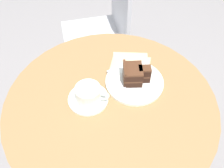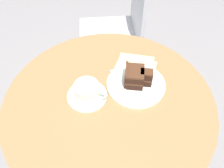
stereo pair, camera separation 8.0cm
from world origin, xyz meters
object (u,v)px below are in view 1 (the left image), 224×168
object	(u,v)px
saucer	(88,99)
cake_slice	(134,74)
cake_plate	(134,82)
teaspoon	(77,92)
coffee_cup	(89,94)
cafe_chair	(107,21)
napkin	(130,67)
fork	(117,80)

from	to	relation	value
saucer	cake_slice	distance (m)	0.19
saucer	cake_plate	size ratio (longest dim) A/B	0.66
teaspoon	cake_plate	bearing A→B (deg)	-74.26
coffee_cup	cake_plate	bearing A→B (deg)	35.22
saucer	cafe_chair	xyz separation A→B (m)	(-0.05, 0.74, -0.19)
coffee_cup	napkin	world-z (taller)	coffee_cup
cake_slice	cafe_chair	size ratio (longest dim) A/B	0.12
napkin	saucer	bearing A→B (deg)	-125.77
teaspoon	napkin	world-z (taller)	teaspoon
cake_plate	cafe_chair	distance (m)	0.70
coffee_cup	cafe_chair	distance (m)	0.78
coffee_cup	cake_plate	size ratio (longest dim) A/B	0.54
cafe_chair	coffee_cup	bearing A→B (deg)	-17.13
napkin	cake_plate	bearing A→B (deg)	-73.31
saucer	coffee_cup	bearing A→B (deg)	-39.85
saucer	fork	xyz separation A→B (m)	(0.09, 0.10, 0.01)
teaspoon	fork	size ratio (longest dim) A/B	0.84
saucer	teaspoon	size ratio (longest dim) A/B	1.34
teaspoon	cake_plate	size ratio (longest dim) A/B	0.49
coffee_cup	napkin	bearing A→B (deg)	56.00
cake_plate	cafe_chair	bearing A→B (deg)	108.30
napkin	cafe_chair	bearing A→B (deg)	108.53
teaspoon	fork	world-z (taller)	fork
cake_slice	fork	bearing A→B (deg)	-172.06
saucer	cake_plate	xyz separation A→B (m)	(0.16, 0.10, 0.00)
coffee_cup	cafe_chair	size ratio (longest dim) A/B	0.13
saucer	cafe_chair	distance (m)	0.76
teaspoon	fork	bearing A→B (deg)	-67.14
teaspoon	cake_plate	world-z (taller)	teaspoon
saucer	teaspoon	distance (m)	0.05
cake_plate	saucer	bearing A→B (deg)	-146.86
teaspoon	cafe_chair	distance (m)	0.75
cake_plate	cafe_chair	size ratio (longest dim) A/B	0.24
coffee_cup	fork	size ratio (longest dim) A/B	0.93
coffee_cup	cafe_chair	world-z (taller)	cafe_chair
cake_plate	teaspoon	bearing A→B (deg)	-157.50
fork	cake_plate	bearing A→B (deg)	-126.17
cake_plate	fork	world-z (taller)	fork
saucer	napkin	world-z (taller)	saucer
saucer	teaspoon	bearing A→B (deg)	156.68
cake_slice	saucer	bearing A→B (deg)	-145.50
saucer	cake_slice	size ratio (longest dim) A/B	1.34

